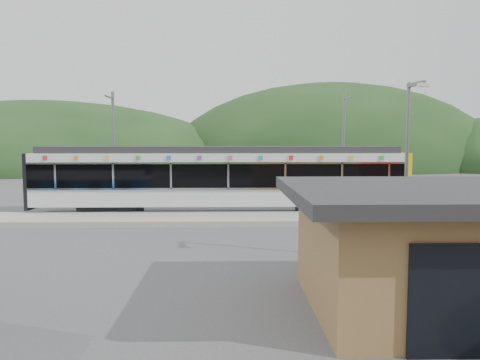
{
  "coord_description": "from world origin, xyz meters",
  "views": [
    {
      "loc": [
        -0.03,
        -19.93,
        4.1
      ],
      "look_at": [
        0.47,
        1.0,
        2.31
      ],
      "focal_mm": 35.0,
      "sensor_mm": 36.0,
      "label": 1
    }
  ],
  "objects": [
    {
      "name": "yellow_line",
      "position": [
        0.0,
        2.0,
        0.3
      ],
      "size": [
        26.0,
        0.1,
        0.01
      ],
      "primitive_type": "cube",
      "color": "yellow",
      "rests_on": "platform"
    },
    {
      "name": "catenary_mast_east",
      "position": [
        7.0,
        8.56,
        3.65
      ],
      "size": [
        0.18,
        1.8,
        7.0
      ],
      "color": "slate",
      "rests_on": "ground"
    },
    {
      "name": "catenary_mast_west",
      "position": [
        -7.0,
        8.56,
        3.65
      ],
      "size": [
        0.18,
        1.8,
        7.0
      ],
      "color": "slate",
      "rests_on": "ground"
    },
    {
      "name": "hills",
      "position": [
        6.19,
        5.29,
        0.0
      ],
      "size": [
        146.0,
        149.0,
        26.0
      ],
      "color": "#1E3D19",
      "rests_on": "ground"
    },
    {
      "name": "station_shelter",
      "position": [
        6.0,
        -9.01,
        1.55
      ],
      "size": [
        9.2,
        6.2,
        3.0
      ],
      "color": "olive",
      "rests_on": "ground"
    },
    {
      "name": "ground",
      "position": [
        0.0,
        0.0,
        0.0
      ],
      "size": [
        120.0,
        120.0,
        0.0
      ],
      "primitive_type": "plane",
      "color": "#4C4C4F",
      "rests_on": "ground"
    },
    {
      "name": "platform",
      "position": [
        0.0,
        3.3,
        0.15
      ],
      "size": [
        26.0,
        3.2,
        0.3
      ],
      "primitive_type": "cube",
      "color": "#9E9E99",
      "rests_on": "ground"
    },
    {
      "name": "lamp_post",
      "position": [
        5.94,
        -4.51,
        3.58
      ],
      "size": [
        0.37,
        1.07,
        6.0
      ],
      "rotation": [
        0.0,
        0.0,
        0.13
      ],
      "color": "slate",
      "rests_on": "ground"
    },
    {
      "name": "train",
      "position": [
        -0.54,
        6.0,
        2.06
      ],
      "size": [
        20.44,
        3.01,
        3.74
      ],
      "color": "black",
      "rests_on": "ground"
    }
  ]
}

